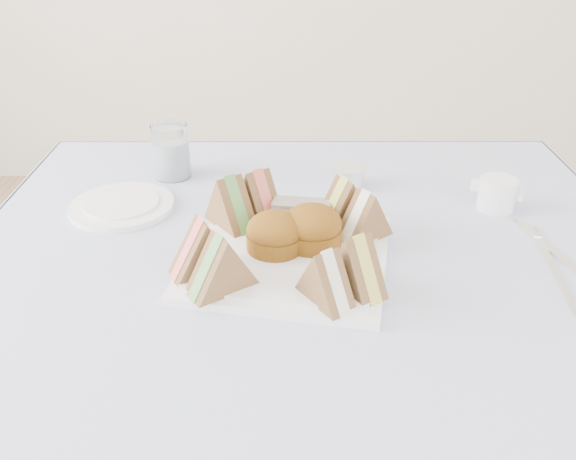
{
  "coord_description": "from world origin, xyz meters",
  "views": [
    {
      "loc": [
        -0.03,
        -0.7,
        1.21
      ],
      "look_at": [
        -0.03,
        0.04,
        0.8
      ],
      "focal_mm": 38.0,
      "sensor_mm": 36.0,
      "label": 1
    }
  ],
  "objects": [
    {
      "name": "tablecloth",
      "position": [
        0.0,
        0.0,
        0.74
      ],
      "size": [
        1.02,
        1.02,
        0.01
      ],
      "primitive_type": "cube",
      "color": "silver",
      "rests_on": "table"
    },
    {
      "name": "serving_plate",
      "position": [
        -0.03,
        0.04,
        0.75
      ],
      "size": [
        0.32,
        0.32,
        0.01
      ],
      "primitive_type": "cube",
      "rotation": [
        0.0,
        0.0,
        -0.19
      ],
      "color": "white",
      "rests_on": "tablecloth"
    },
    {
      "name": "sandwich_fl_a",
      "position": [
        -0.14,
        -0.01,
        0.8
      ],
      "size": [
        0.1,
        0.08,
        0.08
      ],
      "primitive_type": null,
      "rotation": [
        0.0,
        0.0,
        0.46
      ],
      "color": "brown",
      "rests_on": "serving_plate"
    },
    {
      "name": "sandwich_fl_b",
      "position": [
        -0.11,
        -0.05,
        0.8
      ],
      "size": [
        0.1,
        0.09,
        0.08
      ],
      "primitive_type": null,
      "rotation": [
        0.0,
        0.0,
        0.6
      ],
      "color": "brown",
      "rests_on": "serving_plate"
    },
    {
      "name": "sandwich_fr_a",
      "position": [
        0.06,
        -0.05,
        0.8
      ],
      "size": [
        0.08,
        0.1,
        0.08
      ],
      "primitive_type": null,
      "rotation": [
        0.0,
        0.0,
        -1.01
      ],
      "color": "brown",
      "rests_on": "serving_plate"
    },
    {
      "name": "sandwich_fr_b",
      "position": [
        0.02,
        -0.08,
        0.79
      ],
      "size": [
        0.08,
        0.09,
        0.07
      ],
      "primitive_type": null,
      "rotation": [
        0.0,
        0.0,
        -0.97
      ],
      "color": "brown",
      "rests_on": "serving_plate"
    },
    {
      "name": "sandwich_bl_a",
      "position": [
        -0.12,
        0.12,
        0.8
      ],
      "size": [
        0.09,
        0.1,
        0.08
      ],
      "primitive_type": null,
      "rotation": [
        0.0,
        0.0,
        2.2
      ],
      "color": "brown",
      "rests_on": "serving_plate"
    },
    {
      "name": "sandwich_bl_b",
      "position": [
        -0.08,
        0.15,
        0.8
      ],
      "size": [
        0.09,
        0.1,
        0.08
      ],
      "primitive_type": null,
      "rotation": [
        0.0,
        0.0,
        2.17
      ],
      "color": "brown",
      "rests_on": "serving_plate"
    },
    {
      "name": "sandwich_br_a",
      "position": [
        0.08,
        0.08,
        0.8
      ],
      "size": [
        0.09,
        0.08,
        0.08
      ],
      "primitive_type": null,
      "rotation": [
        0.0,
        0.0,
        -2.5
      ],
      "color": "brown",
      "rests_on": "serving_plate"
    },
    {
      "name": "sandwich_br_b",
      "position": [
        0.06,
        0.12,
        0.8
      ],
      "size": [
        0.1,
        0.08,
        0.08
      ],
      "primitive_type": null,
      "rotation": [
        0.0,
        0.0,
        -2.57
      ],
      "color": "brown",
      "rests_on": "serving_plate"
    },
    {
      "name": "scone_left",
      "position": [
        -0.05,
        0.04,
        0.79
      ],
      "size": [
        0.1,
        0.1,
        0.06
      ],
      "primitive_type": "cylinder",
      "rotation": [
        0.0,
        0.0,
        -0.32
      ],
      "color": "brown",
      "rests_on": "serving_plate"
    },
    {
      "name": "scone_right",
      "position": [
        0.01,
        0.06,
        0.79
      ],
      "size": [
        0.11,
        0.11,
        0.06
      ],
      "primitive_type": "cylinder",
      "rotation": [
        0.0,
        0.0,
        0.29
      ],
      "color": "brown",
      "rests_on": "serving_plate"
    },
    {
      "name": "pastry_slice",
      "position": [
        -0.01,
        0.12,
        0.78
      ],
      "size": [
        0.09,
        0.05,
        0.04
      ],
      "primitive_type": "cube",
      "rotation": [
        0.0,
        0.0,
        -0.13
      ],
      "color": "#B7A98C",
      "rests_on": "serving_plate"
    },
    {
      "name": "side_plate",
      "position": [
        -0.31,
        0.2,
        0.75
      ],
      "size": [
        0.22,
        0.22,
        0.01
      ],
      "primitive_type": "cylinder",
      "rotation": [
        0.0,
        0.0,
        -0.37
      ],
      "color": "white",
      "rests_on": "tablecloth"
    },
    {
      "name": "water_glass",
      "position": [
        -0.24,
        0.33,
        0.8
      ],
      "size": [
        0.09,
        0.09,
        0.1
      ],
      "primitive_type": "cylinder",
      "rotation": [
        0.0,
        0.0,
        -0.42
      ],
      "color": "white",
      "rests_on": "tablecloth"
    },
    {
      "name": "tea_strainer",
      "position": [
        0.08,
        0.28,
        0.76
      ],
      "size": [
        0.08,
        0.08,
        0.03
      ],
      "primitive_type": "cylinder",
      "rotation": [
        0.0,
        0.0,
        -0.43
      ],
      "color": "white",
      "rests_on": "tablecloth"
    },
    {
      "name": "knife",
      "position": [
        0.36,
        0.06,
        0.75
      ],
      "size": [
        0.06,
        0.2,
        0.0
      ],
      "primitive_type": "cube",
      "rotation": [
        0.0,
        0.0,
        0.24
      ],
      "color": "white",
      "rests_on": "tablecloth"
    },
    {
      "name": "fork",
      "position": [
        0.34,
        -0.0,
        0.75
      ],
      "size": [
        0.03,
        0.2,
        0.0
      ],
      "primitive_type": "cube",
      "rotation": [
        0.0,
        0.0,
        -0.1
      ],
      "color": "white",
      "rests_on": "tablecloth"
    },
    {
      "name": "creamer_jug",
      "position": [
        0.32,
        0.2,
        0.77
      ],
      "size": [
        0.08,
        0.08,
        0.05
      ],
      "primitive_type": "cylinder",
      "rotation": [
        0.0,
        0.0,
        -0.35
      ],
      "color": "white",
      "rests_on": "tablecloth"
    }
  ]
}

